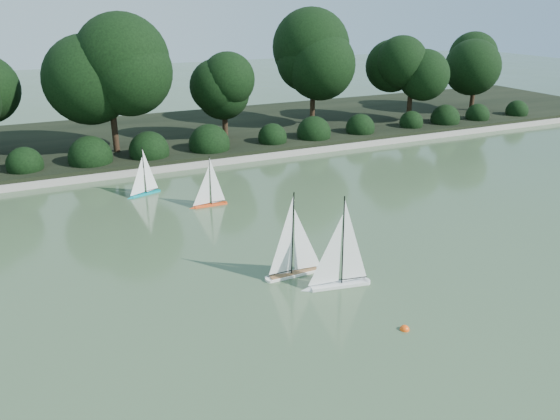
% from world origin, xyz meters
% --- Properties ---
extents(ground, '(80.00, 80.00, 0.00)m').
position_xyz_m(ground, '(0.00, 0.00, 0.00)').
color(ground, '#314429').
rests_on(ground, ground).
extents(pond_coping, '(40.00, 0.35, 0.18)m').
position_xyz_m(pond_coping, '(0.00, 9.00, 0.09)').
color(pond_coping, gray).
rests_on(pond_coping, ground).
extents(far_bank, '(40.00, 8.00, 0.30)m').
position_xyz_m(far_bank, '(0.00, 13.00, 0.15)').
color(far_bank, black).
rests_on(far_bank, ground).
extents(tree_line, '(26.31, 3.93, 4.39)m').
position_xyz_m(tree_line, '(1.23, 11.44, 2.64)').
color(tree_line, black).
rests_on(tree_line, ground).
extents(shrub_hedge, '(29.10, 1.10, 1.10)m').
position_xyz_m(shrub_hedge, '(0.00, 9.90, 0.45)').
color(shrub_hedge, black).
rests_on(shrub_hedge, ground).
extents(sailboat_white_a, '(1.38, 0.45, 1.88)m').
position_xyz_m(sailboat_white_a, '(-0.82, 0.33, 0.30)').
color(sailboat_white_a, silver).
rests_on(sailboat_white_a, ground).
extents(sailboat_white_b, '(1.35, 0.24, 1.85)m').
position_xyz_m(sailboat_white_b, '(-1.18, 1.07, 0.29)').
color(sailboat_white_b, white).
rests_on(sailboat_white_b, ground).
extents(sailboat_orange, '(1.03, 0.18, 1.41)m').
position_xyz_m(sailboat_orange, '(-1.64, 5.43, 0.22)').
color(sailboat_orange, '#F5491A').
rests_on(sailboat_orange, ground).
extents(sailboat_teal, '(1.02, 0.47, 1.41)m').
position_xyz_m(sailboat_teal, '(-2.98, 7.00, 0.22)').
color(sailboat_teal, '#058891').
rests_on(sailboat_teal, ground).
extents(race_buoy, '(0.16, 0.16, 0.16)m').
position_xyz_m(race_buoy, '(-0.49, -1.39, 0.00)').
color(race_buoy, '#FF4E0D').
rests_on(race_buoy, ground).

